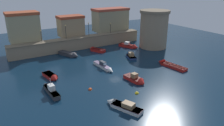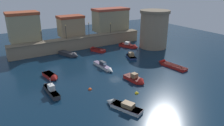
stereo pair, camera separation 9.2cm
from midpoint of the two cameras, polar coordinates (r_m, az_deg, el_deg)
ground_plane at (r=45.85m, az=0.93°, el=-1.66°), size 103.14×103.14×0.00m
quay_wall at (r=60.98m, az=-8.48°, el=5.50°), size 38.62×3.05×3.37m
old_town_backdrop at (r=63.68m, az=-9.61°, el=10.68°), size 36.07×5.42×7.68m
fortress_tower at (r=61.95m, az=11.35°, el=9.06°), size 8.39×8.39×10.63m
quay_lamp_0 at (r=56.95m, az=-18.62°, el=7.48°), size 0.32×0.32×3.12m
quay_lamp_1 at (r=58.61m, az=-12.41°, el=8.82°), size 0.32×0.32×3.80m
quay_lamp_2 at (r=61.13m, az=-6.30°, el=9.68°), size 0.32×0.32×3.86m
quay_lamp_3 at (r=64.60m, az=-0.36°, el=9.97°), size 0.32×0.32×3.04m
moored_boat_0 at (r=37.61m, az=-16.36°, el=-6.91°), size 1.45×6.78×3.06m
moored_boat_1 at (r=61.62m, az=4.89°, el=4.66°), size 3.84×6.38×1.96m
moored_boat_2 at (r=40.14m, az=6.64°, el=-4.50°), size 2.23×5.17×2.03m
moored_boat_3 at (r=46.09m, az=-2.10°, el=-0.95°), size 1.49×7.30×1.67m
moored_boat_4 at (r=49.21m, az=15.23°, el=-0.44°), size 2.60×7.49×1.69m
moored_boat_5 at (r=32.04m, az=2.63°, el=-11.45°), size 3.80×6.22×1.73m
moored_boat_6 at (r=55.19m, az=-11.26°, el=2.34°), size 4.10×6.50×1.61m
moored_boat_7 at (r=58.16m, az=-4.33°, el=3.61°), size 3.61×5.16×1.48m
moored_boat_8 at (r=53.49m, az=5.03°, el=2.04°), size 3.01×4.81×2.00m
moored_boat_9 at (r=43.03m, az=-16.03°, el=-3.54°), size 2.38×4.84×1.51m
mooring_buoy_0 at (r=36.23m, az=6.78°, el=-8.24°), size 0.68×0.68×0.68m
mooring_buoy_1 at (r=37.41m, az=-5.91°, el=-7.21°), size 0.67×0.67×0.67m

